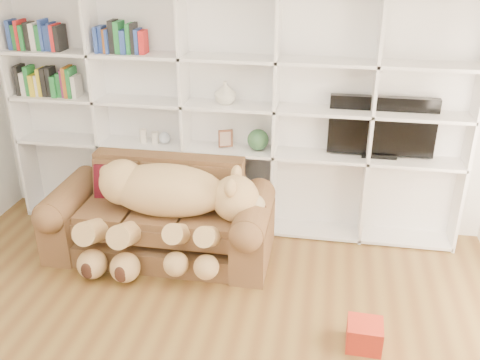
% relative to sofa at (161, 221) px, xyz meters
% --- Properties ---
extents(wall_back, '(5.00, 0.02, 2.70)m').
position_rel_sofa_xyz_m(wall_back, '(0.55, 0.80, 1.02)').
color(wall_back, white).
rests_on(wall_back, floor).
extents(bookshelf, '(4.43, 0.35, 2.40)m').
position_rel_sofa_xyz_m(bookshelf, '(0.31, 0.66, 0.98)').
color(bookshelf, white).
rests_on(bookshelf, floor).
extents(sofa, '(2.06, 0.89, 0.87)m').
position_rel_sofa_xyz_m(sofa, '(0.00, 0.00, 0.00)').
color(sofa, brown).
rests_on(sofa, floor).
extents(teddy_bear, '(1.60, 0.86, 0.93)m').
position_rel_sofa_xyz_m(teddy_bear, '(0.11, -0.17, 0.28)').
color(teddy_bear, tan).
rests_on(teddy_bear, sofa).
extents(throw_pillow, '(0.37, 0.22, 0.37)m').
position_rel_sofa_xyz_m(throw_pillow, '(-0.50, 0.14, 0.29)').
color(throw_pillow, '#580F20').
rests_on(throw_pillow, sofa).
extents(gift_box, '(0.27, 0.25, 0.21)m').
position_rel_sofa_xyz_m(gift_box, '(1.86, -1.01, -0.22)').
color(gift_box, '#B52A18').
rests_on(gift_box, floor).
extents(tv, '(0.98, 0.18, 0.58)m').
position_rel_sofa_xyz_m(tv, '(1.97, 0.65, 0.82)').
color(tv, black).
rests_on(tv, bookshelf).
extents(picture_frame, '(0.14, 0.08, 0.18)m').
position_rel_sofa_xyz_m(picture_frame, '(0.50, 0.60, 0.64)').
color(picture_frame, brown).
rests_on(picture_frame, bookshelf).
extents(green_vase, '(0.21, 0.21, 0.21)m').
position_rel_sofa_xyz_m(green_vase, '(0.82, 0.60, 0.64)').
color(green_vase, '#305E37').
rests_on(green_vase, bookshelf).
extents(figurine_tall, '(0.08, 0.08, 0.14)m').
position_rel_sofa_xyz_m(figurine_tall, '(-0.34, 0.60, 0.61)').
color(figurine_tall, silver).
rests_on(figurine_tall, bookshelf).
extents(figurine_short, '(0.09, 0.09, 0.12)m').
position_rel_sofa_xyz_m(figurine_short, '(-0.22, 0.60, 0.60)').
color(figurine_short, silver).
rests_on(figurine_short, bookshelf).
extents(snow_globe, '(0.12, 0.12, 0.12)m').
position_rel_sofa_xyz_m(snow_globe, '(-0.12, 0.60, 0.60)').
color(snow_globe, silver).
rests_on(snow_globe, bookshelf).
extents(shelf_vase, '(0.26, 0.26, 0.21)m').
position_rel_sofa_xyz_m(shelf_vase, '(0.50, 0.60, 1.10)').
color(shelf_vase, beige).
rests_on(shelf_vase, bookshelf).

